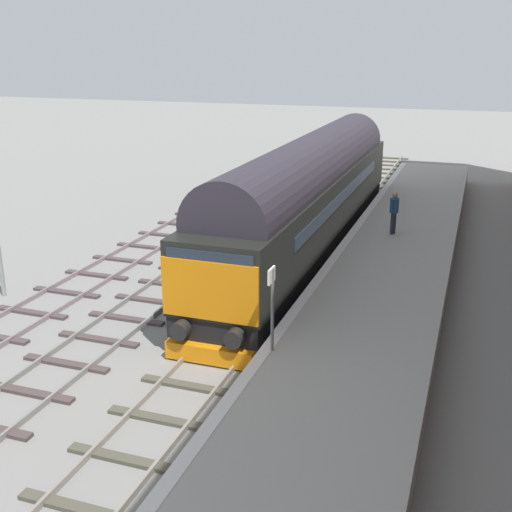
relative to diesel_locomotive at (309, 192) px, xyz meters
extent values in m
plane|color=gray|center=(0.00, -5.18, -2.49)|extent=(140.00, 140.00, 0.00)
cube|color=gray|center=(-0.72, -5.18, -2.42)|extent=(0.07, 60.00, 0.15)
cube|color=gray|center=(0.72, -5.18, -2.42)|extent=(0.07, 60.00, 0.15)
cube|color=#4C493C|center=(0.00, -15.95, -2.45)|extent=(2.50, 0.26, 0.09)
cube|color=#4C493C|center=(0.00, -14.41, -2.45)|extent=(2.50, 0.26, 0.09)
cube|color=#4C493C|center=(0.00, -12.87, -2.45)|extent=(2.50, 0.26, 0.09)
cube|color=#4C493C|center=(0.00, -11.33, -2.45)|extent=(2.50, 0.26, 0.09)
cube|color=#4C493C|center=(0.00, -9.79, -2.45)|extent=(2.50, 0.26, 0.09)
cube|color=#4C493C|center=(0.00, -8.25, -2.45)|extent=(2.50, 0.26, 0.09)
cube|color=#4C493C|center=(0.00, -6.72, -2.45)|extent=(2.50, 0.26, 0.09)
cube|color=#4C493C|center=(0.00, -5.18, -2.45)|extent=(2.50, 0.26, 0.09)
cube|color=#4C493C|center=(0.00, -3.64, -2.45)|extent=(2.50, 0.26, 0.09)
cube|color=#4C493C|center=(0.00, -2.10, -2.45)|extent=(2.50, 0.26, 0.09)
cube|color=#4C493C|center=(0.00, -0.56, -2.45)|extent=(2.50, 0.26, 0.09)
cube|color=#4C493C|center=(0.00, 0.98, -2.45)|extent=(2.50, 0.26, 0.09)
cube|color=#4C493C|center=(0.00, 2.52, -2.45)|extent=(2.50, 0.26, 0.09)
cube|color=#4C493C|center=(0.00, 4.05, -2.45)|extent=(2.50, 0.26, 0.09)
cube|color=#4C493C|center=(0.00, 5.59, -2.45)|extent=(2.50, 0.26, 0.09)
cube|color=#4C493C|center=(0.00, 7.13, -2.45)|extent=(2.50, 0.26, 0.09)
cube|color=#4C493C|center=(0.00, 8.67, -2.45)|extent=(2.50, 0.26, 0.09)
cube|color=#4C493C|center=(0.00, 10.21, -2.45)|extent=(2.50, 0.26, 0.09)
cube|color=#4C493C|center=(0.00, 11.75, -2.45)|extent=(2.50, 0.26, 0.09)
cube|color=#4C493C|center=(0.00, 13.28, -2.45)|extent=(2.50, 0.26, 0.09)
cube|color=#4C493C|center=(0.00, 14.82, -2.45)|extent=(2.50, 0.26, 0.09)
cube|color=#4C493C|center=(0.00, 16.36, -2.45)|extent=(2.50, 0.26, 0.09)
cube|color=#4C493C|center=(0.00, 17.90, -2.45)|extent=(2.50, 0.26, 0.09)
cube|color=#4C493C|center=(0.00, 19.44, -2.45)|extent=(2.50, 0.26, 0.09)
cube|color=#4C493C|center=(0.00, 20.98, -2.45)|extent=(2.50, 0.26, 0.09)
cube|color=#4C493C|center=(0.00, 22.52, -2.45)|extent=(2.50, 0.26, 0.09)
cube|color=#4C493C|center=(0.00, 24.05, -2.45)|extent=(2.50, 0.26, 0.09)
cube|color=slate|center=(-4.24, -5.18, -2.42)|extent=(0.07, 60.00, 0.15)
cube|color=slate|center=(-2.80, -5.18, -2.42)|extent=(0.07, 60.00, 0.15)
cube|color=#483B3B|center=(-3.52, -12.87, -2.45)|extent=(2.50, 0.26, 0.09)
cube|color=#483B3B|center=(-3.52, -11.33, -2.45)|extent=(2.50, 0.26, 0.09)
cube|color=#483B3B|center=(-3.52, -9.79, -2.45)|extent=(2.50, 0.26, 0.09)
cube|color=#483B3B|center=(-3.52, -8.25, -2.45)|extent=(2.50, 0.26, 0.09)
cube|color=#483B3B|center=(-3.52, -6.72, -2.45)|extent=(2.50, 0.26, 0.09)
cube|color=#483B3B|center=(-3.52, -5.18, -2.45)|extent=(2.50, 0.26, 0.09)
cube|color=#483B3B|center=(-3.52, -3.64, -2.45)|extent=(2.50, 0.26, 0.09)
cube|color=#483B3B|center=(-3.52, -2.10, -2.45)|extent=(2.50, 0.26, 0.09)
cube|color=#483B3B|center=(-3.52, -0.56, -2.45)|extent=(2.50, 0.26, 0.09)
cube|color=#483B3B|center=(-3.52, 0.98, -2.45)|extent=(2.50, 0.26, 0.09)
cube|color=#483B3B|center=(-3.52, 2.52, -2.45)|extent=(2.50, 0.26, 0.09)
cube|color=#483B3B|center=(-3.52, 4.05, -2.45)|extent=(2.50, 0.26, 0.09)
cube|color=#483B3B|center=(-3.52, 5.59, -2.45)|extent=(2.50, 0.26, 0.09)
cube|color=#483B3B|center=(-3.52, 7.13, -2.45)|extent=(2.50, 0.26, 0.09)
cube|color=#483B3B|center=(-3.52, 8.67, -2.45)|extent=(2.50, 0.26, 0.09)
cube|color=#483B3B|center=(-3.52, 10.21, -2.45)|extent=(2.50, 0.26, 0.09)
cube|color=#483B3B|center=(-3.52, 11.75, -2.45)|extent=(2.50, 0.26, 0.09)
cube|color=#483B3B|center=(-3.52, 13.28, -2.45)|extent=(2.50, 0.26, 0.09)
cube|color=#483B3B|center=(-3.52, 14.82, -2.45)|extent=(2.50, 0.26, 0.09)
cube|color=#483B3B|center=(-3.52, 16.36, -2.45)|extent=(2.50, 0.26, 0.09)
cube|color=#483B3B|center=(-3.52, 17.90, -2.45)|extent=(2.50, 0.26, 0.09)
cube|color=#483B3B|center=(-3.52, 19.44, -2.45)|extent=(2.50, 0.26, 0.09)
cube|color=#483B3B|center=(-3.52, 20.98, -2.45)|extent=(2.50, 0.26, 0.09)
cube|color=#483B3B|center=(-3.52, 22.52, -2.45)|extent=(2.50, 0.26, 0.09)
cube|color=#483B3B|center=(-3.52, 24.05, -2.45)|extent=(2.50, 0.26, 0.09)
cube|color=gray|center=(-7.25, -5.18, -2.42)|extent=(0.07, 60.00, 0.15)
cube|color=gray|center=(-5.82, -5.18, -2.42)|extent=(0.07, 60.00, 0.15)
cube|color=#483C3F|center=(-6.54, -8.81, -2.45)|extent=(2.50, 0.26, 0.09)
cube|color=#483C3F|center=(-6.54, -7.00, -2.45)|extent=(2.50, 0.26, 0.09)
cube|color=#483C3F|center=(-6.54, -5.18, -2.45)|extent=(2.50, 0.26, 0.09)
cube|color=#483C3F|center=(-6.54, -3.36, -2.45)|extent=(2.50, 0.26, 0.09)
cube|color=#483C3F|center=(-6.54, -1.54, -2.45)|extent=(2.50, 0.26, 0.09)
cube|color=#483C3F|center=(-6.54, 0.28, -2.45)|extent=(2.50, 0.26, 0.09)
cube|color=#483C3F|center=(-6.54, 2.10, -2.45)|extent=(2.50, 0.26, 0.09)
cube|color=#483C3F|center=(-6.54, 3.91, -2.45)|extent=(2.50, 0.26, 0.09)
cube|color=#483C3F|center=(-6.54, 5.73, -2.45)|extent=(2.50, 0.26, 0.09)
cube|color=#483C3F|center=(-6.54, 7.55, -2.45)|extent=(2.50, 0.26, 0.09)
cube|color=#483C3F|center=(-6.54, 9.37, -2.45)|extent=(2.50, 0.26, 0.09)
cube|color=#483C3F|center=(-6.54, 11.19, -2.45)|extent=(2.50, 0.26, 0.09)
cube|color=#483C3F|center=(-6.54, 13.00, -2.45)|extent=(2.50, 0.26, 0.09)
cube|color=#483C3F|center=(-6.54, 14.82, -2.45)|extent=(2.50, 0.26, 0.09)
cube|color=#483C3F|center=(-6.54, 16.64, -2.45)|extent=(2.50, 0.26, 0.09)
cube|color=#483C3F|center=(-6.54, 18.46, -2.45)|extent=(2.50, 0.26, 0.09)
cube|color=#483C3F|center=(-6.54, 20.28, -2.45)|extent=(2.50, 0.26, 0.09)
cube|color=#483C3F|center=(-6.54, 22.10, -2.45)|extent=(2.50, 0.26, 0.09)
cube|color=#483C3F|center=(-6.54, 23.91, -2.45)|extent=(2.50, 0.26, 0.09)
cube|color=#A3A29D|center=(3.60, -5.18, -1.99)|extent=(4.00, 44.00, 1.00)
cube|color=silver|center=(1.75, -5.18, -1.49)|extent=(0.30, 44.00, 0.01)
cube|color=black|center=(0.00, 0.04, -1.67)|extent=(2.56, 19.90, 0.60)
cube|color=black|center=(0.00, 0.04, -0.32)|extent=(2.70, 19.90, 2.10)
cylinder|color=#2E2933|center=(0.00, 0.04, 0.91)|extent=(2.56, 18.31, 2.57)
cube|color=orange|center=(0.00, -9.96, -0.47)|extent=(2.65, 0.08, 1.58)
cube|color=#232D3D|center=(0.00, -9.94, 0.26)|extent=(2.38, 0.04, 0.64)
cube|color=#232D3D|center=(1.37, 0.04, -0.02)|extent=(0.04, 13.93, 0.44)
cylinder|color=black|center=(-0.75, -10.17, -1.57)|extent=(0.48, 0.35, 0.48)
cylinder|color=black|center=(0.75, -10.17, -1.57)|extent=(0.48, 0.35, 0.48)
cube|color=orange|center=(0.00, -10.02, -2.20)|extent=(2.43, 0.36, 0.47)
cylinder|color=black|center=(0.00, -8.03, -1.97)|extent=(1.64, 1.04, 1.04)
cylinder|color=black|center=(0.00, -6.93, -1.97)|extent=(1.64, 1.04, 1.04)
cylinder|color=black|center=(0.00, -5.83, -1.97)|extent=(1.64, 1.04, 1.04)
cylinder|color=black|center=(0.00, 5.90, -1.97)|extent=(1.64, 1.04, 1.04)
cylinder|color=black|center=(0.00, 7.00, -1.97)|extent=(1.64, 1.04, 1.04)
cylinder|color=black|center=(0.00, 8.10, -1.97)|extent=(1.64, 1.04, 1.04)
cylinder|color=slate|center=(1.90, -10.64, -0.45)|extent=(0.08, 0.08, 2.07)
cube|color=white|center=(1.87, -10.64, 0.41)|extent=(0.05, 0.44, 0.36)
cube|color=black|center=(1.84, -10.64, 0.41)|extent=(0.01, 0.20, 0.24)
cylinder|color=#2E3141|center=(3.21, 0.35, -1.06)|extent=(0.13, 0.13, 0.84)
cylinder|color=#2E3141|center=(3.28, 0.54, -1.06)|extent=(0.13, 0.13, 0.84)
cylinder|color=navy|center=(3.24, 0.44, -0.36)|extent=(0.43, 0.43, 0.56)
sphere|color=tan|center=(3.24, 0.44, 0.05)|extent=(0.22, 0.22, 0.22)
cylinder|color=navy|center=(3.18, 0.24, -0.36)|extent=(0.09, 0.09, 0.52)
cylinder|color=navy|center=(3.31, 0.64, -0.36)|extent=(0.09, 0.09, 0.52)
camera|label=1|loc=(6.10, -23.86, 5.44)|focal=44.96mm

